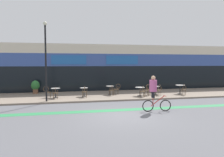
{
  "coord_description": "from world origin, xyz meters",
  "views": [
    {
      "loc": [
        -2.97,
        -10.94,
        2.8
      ],
      "look_at": [
        0.83,
        6.64,
        1.54
      ],
      "focal_mm": 35.0,
      "sensor_mm": 36.0,
      "label": 1
    }
  ],
  "objects_px": {
    "bistro_table_5": "(180,88)",
    "cafe_chair_1_near": "(85,91)",
    "cafe_chair_0_side": "(47,91)",
    "cafe_chair_3_near": "(143,91)",
    "cafe_chair_2_near": "(112,89)",
    "cafe_chair_4_side": "(149,89)",
    "cafe_chair_3_side": "(147,89)",
    "cyclist_0": "(154,91)",
    "bistro_table_2": "(110,88)",
    "planter_pot": "(35,86)",
    "cafe_chair_5_near": "(184,89)",
    "bistro_table_4": "(156,89)",
    "bistro_table_1": "(84,90)",
    "cafe_chair_4_near": "(159,89)",
    "cafe_chair_2_side": "(117,88)",
    "cafe_chair_0_near": "(55,92)",
    "lamp_post": "(46,56)",
    "bistro_table_0": "(56,91)",
    "bistro_table_3": "(140,90)"
  },
  "relations": [
    {
      "from": "cafe_chair_0_near",
      "to": "lamp_post",
      "type": "relative_size",
      "value": 0.16
    },
    {
      "from": "bistro_table_4",
      "to": "bistro_table_5",
      "type": "height_order",
      "value": "bistro_table_5"
    },
    {
      "from": "cafe_chair_2_near",
      "to": "cafe_chair_4_side",
      "type": "bearing_deg",
      "value": -97.68
    },
    {
      "from": "bistro_table_2",
      "to": "bistro_table_4",
      "type": "bearing_deg",
      "value": -12.0
    },
    {
      "from": "bistro_table_1",
      "to": "planter_pot",
      "type": "height_order",
      "value": "planter_pot"
    },
    {
      "from": "cafe_chair_3_near",
      "to": "cafe_chair_4_near",
      "type": "height_order",
      "value": "same"
    },
    {
      "from": "cafe_chair_1_near",
      "to": "cafe_chair_3_near",
      "type": "height_order",
      "value": "same"
    },
    {
      "from": "cafe_chair_3_side",
      "to": "cyclist_0",
      "type": "bearing_deg",
      "value": 68.86
    },
    {
      "from": "cafe_chair_5_near",
      "to": "lamp_post",
      "type": "height_order",
      "value": "lamp_post"
    },
    {
      "from": "bistro_table_0",
      "to": "cyclist_0",
      "type": "relative_size",
      "value": 0.36
    },
    {
      "from": "cafe_chair_2_side",
      "to": "cyclist_0",
      "type": "xyz_separation_m",
      "value": [
        0.63,
        -6.52,
        0.57
      ]
    },
    {
      "from": "cafe_chair_0_side",
      "to": "bistro_table_2",
      "type": "bearing_deg",
      "value": 8.11
    },
    {
      "from": "cafe_chair_3_near",
      "to": "cafe_chair_4_side",
      "type": "xyz_separation_m",
      "value": [
        0.99,
        1.12,
        0.0
      ]
    },
    {
      "from": "cafe_chair_1_near",
      "to": "cafe_chair_3_near",
      "type": "relative_size",
      "value": 1.0
    },
    {
      "from": "bistro_table_5",
      "to": "cafe_chair_0_side",
      "type": "xyz_separation_m",
      "value": [
        -11.18,
        0.17,
        -0.04
      ]
    },
    {
      "from": "cafe_chair_3_near",
      "to": "cafe_chair_4_side",
      "type": "bearing_deg",
      "value": -36.85
    },
    {
      "from": "cafe_chair_3_side",
      "to": "cafe_chair_2_side",
      "type": "bearing_deg",
      "value": -34.58
    },
    {
      "from": "planter_pot",
      "to": "lamp_post",
      "type": "distance_m",
      "value": 5.07
    },
    {
      "from": "bistro_table_3",
      "to": "lamp_post",
      "type": "distance_m",
      "value": 7.83
    },
    {
      "from": "bistro_table_3",
      "to": "cafe_chair_1_near",
      "type": "relative_size",
      "value": 0.87
    },
    {
      "from": "bistro_table_2",
      "to": "bistro_table_4",
      "type": "relative_size",
      "value": 1.04
    },
    {
      "from": "cafe_chair_0_near",
      "to": "lamp_post",
      "type": "xyz_separation_m",
      "value": [
        -0.56,
        -0.92,
        2.67
      ]
    },
    {
      "from": "bistro_table_0",
      "to": "cafe_chair_0_side",
      "type": "height_order",
      "value": "cafe_chair_0_side"
    },
    {
      "from": "cafe_chair_0_side",
      "to": "cafe_chair_3_side",
      "type": "height_order",
      "value": "same"
    },
    {
      "from": "cafe_chair_1_near",
      "to": "planter_pot",
      "type": "bearing_deg",
      "value": 54.21
    },
    {
      "from": "bistro_table_4",
      "to": "cafe_chair_3_near",
      "type": "height_order",
      "value": "cafe_chair_3_near"
    },
    {
      "from": "cafe_chair_4_near",
      "to": "cafe_chair_5_near",
      "type": "bearing_deg",
      "value": -100.36
    },
    {
      "from": "bistro_table_5",
      "to": "cafe_chair_3_side",
      "type": "height_order",
      "value": "cafe_chair_3_side"
    },
    {
      "from": "bistro_table_3",
      "to": "planter_pot",
      "type": "xyz_separation_m",
      "value": [
        -8.57,
        3.21,
        0.13
      ]
    },
    {
      "from": "bistro_table_1",
      "to": "bistro_table_3",
      "type": "height_order",
      "value": "bistro_table_3"
    },
    {
      "from": "bistro_table_4",
      "to": "cafe_chair_5_near",
      "type": "relative_size",
      "value": 0.78
    },
    {
      "from": "cafe_chair_1_near",
      "to": "cafe_chair_4_side",
      "type": "xyz_separation_m",
      "value": [
        5.51,
        0.39,
        0.0
      ]
    },
    {
      "from": "cafe_chair_0_near",
      "to": "planter_pot",
      "type": "relative_size",
      "value": 0.77
    },
    {
      "from": "cafe_chair_1_near",
      "to": "bistro_table_5",
      "type": "bearing_deg",
      "value": -86.39
    },
    {
      "from": "bistro_table_4",
      "to": "lamp_post",
      "type": "relative_size",
      "value": 0.13
    },
    {
      "from": "bistro_table_1",
      "to": "cyclist_0",
      "type": "relative_size",
      "value": 0.34
    },
    {
      "from": "bistro_table_3",
      "to": "cafe_chair_2_near",
      "type": "xyz_separation_m",
      "value": [
        -2.24,
        0.7,
        -0.0
      ]
    },
    {
      "from": "cafe_chair_0_near",
      "to": "cafe_chair_4_near",
      "type": "height_order",
      "value": "same"
    },
    {
      "from": "cafe_chair_0_near",
      "to": "cyclist_0",
      "type": "height_order",
      "value": "cyclist_0"
    },
    {
      "from": "planter_pot",
      "to": "cafe_chair_1_near",
      "type": "bearing_deg",
      "value": -37.48
    },
    {
      "from": "cafe_chair_2_side",
      "to": "cafe_chair_4_side",
      "type": "relative_size",
      "value": 1.0
    },
    {
      "from": "bistro_table_2",
      "to": "cafe_chair_3_side",
      "type": "xyz_separation_m",
      "value": [
        2.87,
        -1.32,
        -0.01
      ]
    },
    {
      "from": "cafe_chair_3_side",
      "to": "cafe_chair_5_near",
      "type": "height_order",
      "value": "same"
    },
    {
      "from": "cafe_chair_4_side",
      "to": "cafe_chair_5_near",
      "type": "xyz_separation_m",
      "value": [
        2.83,
        -0.73,
        0.0
      ]
    },
    {
      "from": "cafe_chair_1_near",
      "to": "cafe_chair_4_side",
      "type": "bearing_deg",
      "value": -84.31
    },
    {
      "from": "cafe_chair_0_near",
      "to": "cyclist_0",
      "type": "bearing_deg",
      "value": -132.98
    },
    {
      "from": "bistro_table_2",
      "to": "cafe_chair_0_side",
      "type": "distance_m",
      "value": 5.18
    },
    {
      "from": "cafe_chair_2_side",
      "to": "cafe_chair_4_near",
      "type": "distance_m",
      "value": 3.55
    },
    {
      "from": "bistro_table_5",
      "to": "cafe_chair_1_near",
      "type": "height_order",
      "value": "cafe_chair_1_near"
    },
    {
      "from": "planter_pot",
      "to": "cafe_chair_4_side",
      "type": "bearing_deg",
      "value": -15.87
    }
  ]
}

